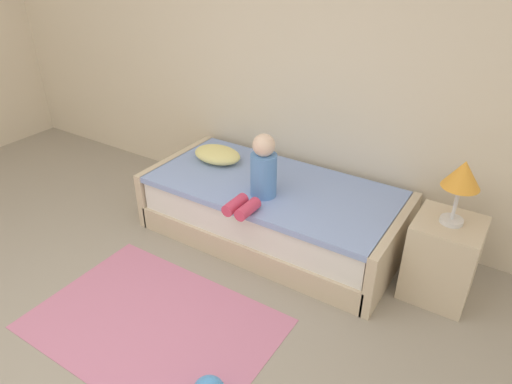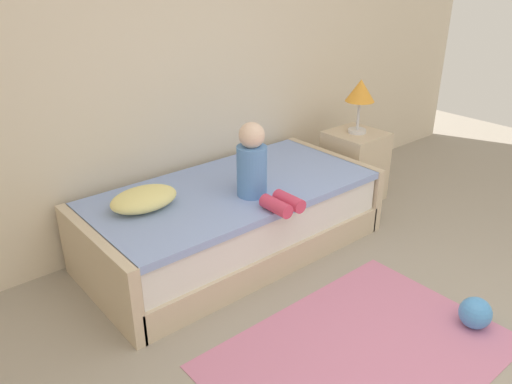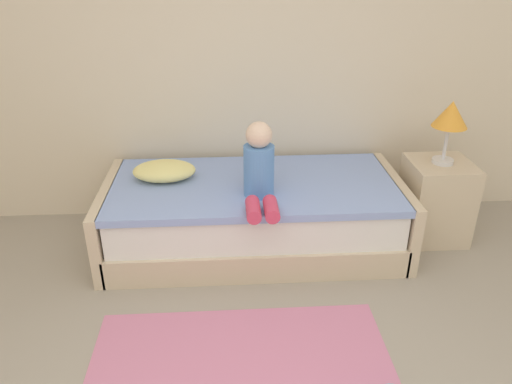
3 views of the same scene
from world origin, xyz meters
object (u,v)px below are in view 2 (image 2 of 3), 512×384
object	(u,v)px
child_figure	(257,168)
toy_ball	(475,313)
bed	(233,219)
pillow	(144,199)
nightstand	(354,166)
table_lamp	(360,93)

from	to	relation	value
child_figure	toy_ball	size ratio (longest dim) A/B	2.77
bed	child_figure	bearing A→B (deg)	-84.20
child_figure	toy_ball	bearing A→B (deg)	-68.93
pillow	toy_ball	world-z (taller)	pillow
nightstand	toy_ball	distance (m)	1.81
pillow	bed	bearing A→B (deg)	-9.07
toy_ball	child_figure	bearing A→B (deg)	111.07
toy_ball	table_lamp	bearing A→B (deg)	63.10
pillow	toy_ball	xyz separation A→B (m)	(1.16, -1.67, -0.47)
table_lamp	toy_ball	world-z (taller)	table_lamp
nightstand	table_lamp	size ratio (longest dim) A/B	1.33
table_lamp	pillow	world-z (taller)	table_lamp
bed	pillow	xyz separation A→B (m)	(-0.63, 0.10, 0.32)
bed	toy_ball	size ratio (longest dim) A/B	11.44
bed	child_figure	xyz separation A→B (m)	(0.02, -0.23, 0.46)
nightstand	table_lamp	bearing A→B (deg)	0.00
table_lamp	nightstand	bearing A→B (deg)	0.00
bed	nightstand	bearing A→B (deg)	1.39
bed	table_lamp	xyz separation A→B (m)	(1.35, 0.03, 0.69)
nightstand	toy_ball	size ratio (longest dim) A/B	3.25
child_figure	nightstand	bearing A→B (deg)	11.14
bed	pillow	distance (m)	0.71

